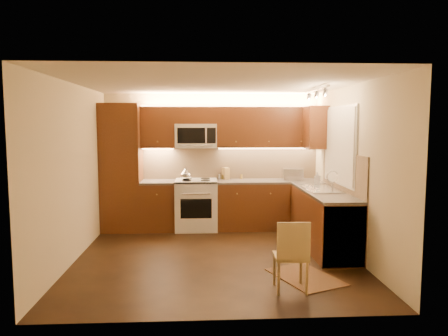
{
  "coord_description": "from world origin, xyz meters",
  "views": [
    {
      "loc": [
        -0.21,
        -5.98,
        1.92
      ],
      "look_at": [
        0.15,
        0.55,
        1.25
      ],
      "focal_mm": 33.8,
      "sensor_mm": 36.0,
      "label": 1
    }
  ],
  "objects": [
    {
      "name": "soap_bottle",
      "position": [
        1.81,
        1.16,
        1.0
      ],
      "size": [
        0.12,
        0.12,
        0.21
      ],
      "primitive_type": "imported",
      "rotation": [
        0.0,
        0.0,
        -0.39
      ],
      "color": "#B4B3B7",
      "rests_on": "counter_right"
    },
    {
      "name": "counter_back_left",
      "position": [
        -0.99,
        1.7,
        0.88
      ],
      "size": [
        0.62,
        0.6,
        0.04
      ],
      "primitive_type": "cube",
      "color": "#3C3936",
      "rests_on": "base_cab_back_left"
    },
    {
      "name": "ceiling",
      "position": [
        0.0,
        0.0,
        2.5
      ],
      "size": [
        4.0,
        4.0,
        0.01
      ],
      "primitive_type": "cube",
      "color": "beige",
      "rests_on": "ground"
    },
    {
      "name": "rug",
      "position": [
        1.1,
        -0.9,
        0.01
      ],
      "size": [
        0.94,
        1.11,
        0.01
      ],
      "primitive_type": "cube",
      "rotation": [
        0.0,
        0.0,
        0.4
      ],
      "color": "black",
      "rests_on": "floor"
    },
    {
      "name": "kettle",
      "position": [
        -0.49,
        1.57,
        1.04
      ],
      "size": [
        0.24,
        0.24,
        0.24
      ],
      "primitive_type": null,
      "rotation": [
        0.0,
        0.0,
        0.16
      ],
      "color": "silver",
      "rests_on": "stove"
    },
    {
      "name": "pantry",
      "position": [
        -1.65,
        1.7,
        1.15
      ],
      "size": [
        0.7,
        0.6,
        2.3
      ],
      "primitive_type": "cube",
      "color": "#48220F",
      "rests_on": "floor"
    },
    {
      "name": "backsplash_right",
      "position": [
        1.99,
        0.4,
        1.2
      ],
      "size": [
        0.02,
        2.0,
        0.6
      ],
      "primitive_type": "cube",
      "color": "tan",
      "rests_on": "wall_right"
    },
    {
      "name": "wall_left",
      "position": [
        -2.0,
        0.0,
        1.25
      ],
      "size": [
        0.01,
        4.0,
        2.5
      ],
      "primitive_type": "cube",
      "color": "beige",
      "rests_on": "ground"
    },
    {
      "name": "base_cab_right",
      "position": [
        1.7,
        0.4,
        0.43
      ],
      "size": [
        0.6,
        2.0,
        0.86
      ],
      "primitive_type": "cube",
      "color": "#48220F",
      "rests_on": "floor"
    },
    {
      "name": "spice_jar_b",
      "position": [
        0.2,
        1.89,
        0.94
      ],
      "size": [
        0.06,
        0.06,
        0.09
      ],
      "primitive_type": "cylinder",
      "rotation": [
        0.0,
        0.0,
        -0.22
      ],
      "color": "brown",
      "rests_on": "counter_back_right"
    },
    {
      "name": "base_cab_back_left",
      "position": [
        -0.99,
        1.7,
        0.43
      ],
      "size": [
        0.62,
        0.6,
        0.86
      ],
      "primitive_type": "cube",
      "color": "#48220F",
      "rests_on": "floor"
    },
    {
      "name": "knife_block",
      "position": [
        0.26,
        1.89,
        1.01
      ],
      "size": [
        0.15,
        0.18,
        0.22
      ],
      "primitive_type": "cube",
      "rotation": [
        0.0,
        0.0,
        0.35
      ],
      "color": "olive",
      "rests_on": "counter_back_right"
    },
    {
      "name": "floor",
      "position": [
        0.0,
        0.0,
        0.0
      ],
      "size": [
        4.0,
        4.0,
        0.01
      ],
      "primitive_type": "cube",
      "color": "black",
      "rests_on": "ground"
    },
    {
      "name": "wall_right",
      "position": [
        2.0,
        0.0,
        1.25
      ],
      "size": [
        0.01,
        4.0,
        2.5
      ],
      "primitive_type": "cube",
      "color": "beige",
      "rests_on": "ground"
    },
    {
      "name": "counter_back_right",
      "position": [
        1.04,
        1.7,
        0.88
      ],
      "size": [
        1.92,
        0.6,
        0.04
      ],
      "primitive_type": "cube",
      "color": "#3C3936",
      "rests_on": "base_cab_back_right"
    },
    {
      "name": "counter_right",
      "position": [
        1.7,
        0.4,
        0.88
      ],
      "size": [
        0.6,
        2.0,
        0.04
      ],
      "primitive_type": "cube",
      "color": "#3C3936",
      "rests_on": "base_cab_right"
    },
    {
      "name": "upper_cab_back_left",
      "position": [
        -0.99,
        1.82,
        1.88
      ],
      "size": [
        0.62,
        0.35,
        0.75
      ],
      "primitive_type": "cube",
      "color": "#48220F",
      "rests_on": "wall_back"
    },
    {
      "name": "faucet",
      "position": [
        1.88,
        0.55,
        1.05
      ],
      "size": [
        0.2,
        0.04,
        0.3
      ],
      "primitive_type": null,
      "color": "silver",
      "rests_on": "counter_right"
    },
    {
      "name": "upper_cab_back_right",
      "position": [
        1.04,
        1.82,
        1.88
      ],
      "size": [
        1.92,
        0.35,
        0.75
      ],
      "primitive_type": "cube",
      "color": "#48220F",
      "rests_on": "wall_back"
    },
    {
      "name": "wall_front",
      "position": [
        0.0,
        -2.0,
        1.25
      ],
      "size": [
        4.0,
        0.01,
        2.5
      ],
      "primitive_type": "cube",
      "color": "beige",
      "rests_on": "ground"
    },
    {
      "name": "spice_jar_c",
      "position": [
        0.14,
        1.89,
        0.95
      ],
      "size": [
        0.04,
        0.04,
        0.1
      ],
      "primitive_type": "cylinder",
      "rotation": [
        0.0,
        0.0,
        0.04
      ],
      "color": "silver",
      "rests_on": "counter_back_right"
    },
    {
      "name": "stove",
      "position": [
        -0.3,
        1.68,
        0.46
      ],
      "size": [
        0.76,
        0.65,
        0.92
      ],
      "primitive_type": null,
      "color": "silver",
      "rests_on": "floor"
    },
    {
      "name": "toaster_oven",
      "position": [
        1.49,
        1.72,
        1.01
      ],
      "size": [
        0.37,
        0.28,
        0.22
      ],
      "primitive_type": "cube",
      "rotation": [
        0.0,
        0.0,
        -0.02
      ],
      "color": "silver",
      "rests_on": "counter_back_right"
    },
    {
      "name": "upper_cab_bridge",
      "position": [
        -0.3,
        1.82,
        2.09
      ],
      "size": [
        0.76,
        0.35,
        0.31
      ],
      "primitive_type": "cube",
      "color": "#48220F",
      "rests_on": "wall_back"
    },
    {
      "name": "sink",
      "position": [
        1.7,
        0.55,
        0.98
      ],
      "size": [
        0.52,
        0.86,
        0.15
      ],
      "primitive_type": null,
      "color": "silver",
      "rests_on": "counter_right"
    },
    {
      "name": "window_frame",
      "position": [
        1.99,
        0.55,
        1.6
      ],
      "size": [
        0.03,
        1.44,
        1.24
      ],
      "primitive_type": "cube",
      "color": "silver",
      "rests_on": "wall_right"
    },
    {
      "name": "wall_back",
      "position": [
        0.0,
        2.0,
        1.25
      ],
      "size": [
        4.0,
        0.01,
        2.5
      ],
      "primitive_type": "cube",
      "color": "beige",
      "rests_on": "ground"
    },
    {
      "name": "dining_chair",
      "position": [
        0.82,
        -1.28,
        0.42
      ],
      "size": [
        0.38,
        0.38,
        0.84
      ],
      "primitive_type": null,
      "rotation": [
        0.0,
        0.0,
        -0.02
      ],
      "color": "olive",
      "rests_on": "floor"
    },
    {
      "name": "base_cab_back_right",
      "position": [
        1.04,
        1.7,
        0.43
      ],
      "size": [
        1.92,
        0.6,
        0.86
      ],
      "primitive_type": "cube",
      "color": "#48220F",
      "rests_on": "floor"
    },
    {
      "name": "spice_jar_d",
      "position": [
        0.56,
        1.92,
        0.94
      ],
      "size": [
        0.05,
        0.05,
        0.09
      ],
      "primitive_type": "cylinder",
      "rotation": [
        0.0,
        0.0,
        0.23
      ],
      "color": "#A68332",
      "rests_on": "counter_back_right"
    },
    {
      "name": "upper_cab_right_corner",
      "position": [
        1.82,
        1.4,
        1.88
      ],
      "size": [
        0.35,
        0.5,
        0.75
      ],
      "primitive_type": "cube",
      "color": "#48220F",
      "rests_on": "wall_right"
    },
    {
      "name": "backsplash_back",
      "position": [
        0.35,
        1.99,
        1.2
      ],
      "size": [
        3.3,
        0.02,
        0.6
      ],
      "primitive_type": "cube",
      "color": "tan",
      "rests_on": "wall_back"
    },
    {
      "name": "microwave",
      "position": [
        -0.3,
        1.81,
        1.72
      ],
      "size": [
        0.76,
        0.38,
        0.44
      ],
      "primitive_type": null,
      "color": "silver",
      "rests_on": "wall_back"
    },
    {
      "name": "dishwasher",
      "position": [
        1.7,
        -0.3,
        0.43
      ],
      "size": [
        0.58,
        0.6,
        0.84
      ],
      "primitive_type": "cube",
      "color": "silver",
      "rests_on": "floor"
    },
    {
      "name": "spice_jar_a",
      "position": [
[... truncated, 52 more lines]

